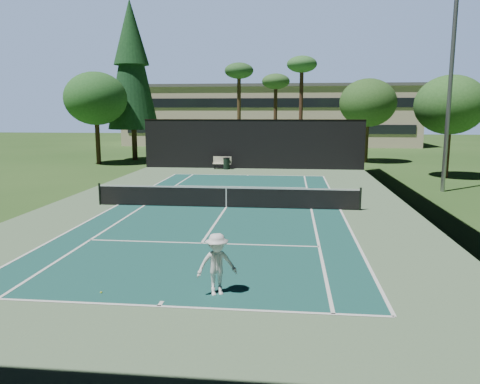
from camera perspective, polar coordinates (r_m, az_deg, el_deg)
The scene contains 22 objects.
ground at distance 22.85m, azimuth -1.69°, elevation -1.91°, with size 160.00×160.00×0.00m, color #2A4E1D.
apron_slab at distance 22.85m, azimuth -1.69°, elevation -1.89°, with size 18.00×32.00×0.01m, color #5D7D57.
court_surface at distance 22.85m, azimuth -1.69°, elevation -1.88°, with size 10.97×23.77×0.01m, color #19504A.
court_lines at distance 22.85m, azimuth -1.69°, elevation -1.86°, with size 11.07×23.87×0.01m.
tennis_net at distance 22.75m, azimuth -1.70°, elevation -0.53°, with size 12.90×0.10×1.10m.
fence at distance 22.60m, azimuth -1.69°, elevation 3.12°, with size 18.04×32.05×4.03m.
player at distance 11.96m, azimuth -2.83°, elevation -8.81°, with size 1.04×0.60×1.61m, color white.
tennis_ball_a at distance 12.78m, azimuth -16.57°, elevation -11.66°, with size 0.06×0.06×0.06m, color #BAD931.
tennis_ball_b at distance 24.14m, azimuth -9.19°, elevation -1.31°, with size 0.08×0.08×0.08m, color #C4CF2F.
tennis_ball_c at distance 26.69m, azimuth 0.58°, elevation -0.13°, with size 0.08×0.08×0.08m, color yellow.
tennis_ball_d at distance 29.32m, azimuth -11.23°, elevation 0.56°, with size 0.07×0.07×0.07m, color #D3EF36.
park_bench at distance 38.32m, azimuth -2.19°, elevation 3.63°, with size 1.50×0.45×1.02m.
trash_bin at distance 38.08m, azimuth -1.66°, elevation 3.49°, with size 0.56×0.56×0.95m.
pine_tree at distance 46.93m, azimuth -13.11°, elevation 15.53°, with size 4.80×4.80×15.00m.
palm_a at distance 46.59m, azimuth -0.12°, elevation 14.13°, with size 2.80×2.80×9.32m.
palm_b at distance 48.28m, azimuth 4.38°, elevation 12.96°, with size 2.80×2.80×8.42m.
palm_c at distance 45.36m, azimuth 7.55°, elevation 14.69°, with size 2.80×2.80×9.77m.
decid_tree_a at distance 44.72m, azimuth 15.32°, elevation 10.43°, with size 5.12×5.12×7.62m.
decid_tree_b at distance 35.88m, azimuth 24.25°, elevation 9.64°, with size 4.80×4.80×7.14m.
decid_tree_c at distance 43.66m, azimuth -17.18°, elevation 10.81°, with size 5.44×5.44×8.09m.
campus_building at distance 68.22m, azimuth 3.61°, elevation 9.36°, with size 40.50×12.50×8.30m.
light_pole at distance 29.62m, azimuth 24.30°, elevation 12.47°, with size 0.90×0.25×12.22m.
Camera 1 is at (3.06, -22.17, 4.60)m, focal length 35.00 mm.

